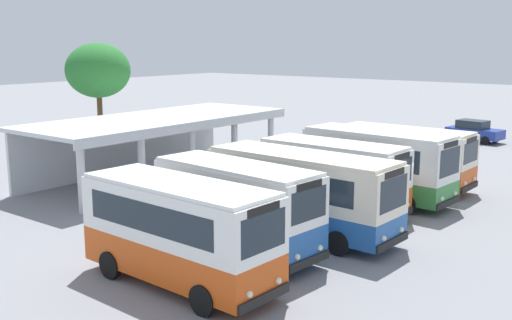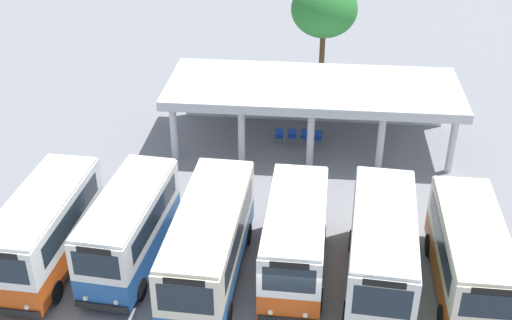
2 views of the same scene
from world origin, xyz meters
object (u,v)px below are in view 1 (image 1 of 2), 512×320
(city_bus_fifth_blue, at_px, (378,163))
(city_bus_second_in_row, at_px, (237,205))
(waiting_chair_end_by_column, at_px, (141,175))
(waiting_chair_middle_seat, at_px, (160,170))
(parked_car_flank, at_px, (474,131))
(city_bus_fourth_amber, at_px, (332,175))
(waiting_chair_second_from_end, at_px, (150,172))
(waiting_chair_fourth_seat, at_px, (170,168))
(city_bus_nearest_orange, at_px, (179,229))
(city_bus_far_end_green, at_px, (404,155))
(city_bus_middle_cream, at_px, (302,190))

(city_bus_fifth_blue, bearing_deg, city_bus_second_in_row, 176.95)
(waiting_chair_end_by_column, distance_m, waiting_chair_middle_seat, 1.37)
(parked_car_flank, bearing_deg, city_bus_fourth_amber, -176.02)
(city_bus_second_in_row, height_order, waiting_chair_end_by_column, city_bus_second_in_row)
(waiting_chair_second_from_end, distance_m, waiting_chair_fourth_seat, 1.38)
(city_bus_nearest_orange, height_order, parked_car_flank, city_bus_nearest_orange)
(city_bus_fifth_blue, xyz_separation_m, waiting_chair_second_from_end, (-3.88, 11.38, -1.31))
(waiting_chair_second_from_end, bearing_deg, waiting_chair_fourth_seat, -3.16)
(parked_car_flank, distance_m, waiting_chair_middle_seat, 25.25)
(waiting_chair_end_by_column, xyz_separation_m, waiting_chair_second_from_end, (0.69, 0.04, 0.00))
(city_bus_second_in_row, height_order, waiting_chair_second_from_end, city_bus_second_in_row)
(city_bus_far_end_green, distance_m, waiting_chair_fourth_seat, 12.62)
(city_bus_fifth_blue, bearing_deg, city_bus_fourth_amber, 171.07)
(city_bus_fourth_amber, bearing_deg, waiting_chair_middle_seat, 89.69)
(city_bus_nearest_orange, relative_size, waiting_chair_fourth_seat, 8.01)
(waiting_chair_end_by_column, relative_size, waiting_chair_middle_seat, 1.00)
(city_bus_nearest_orange, height_order, city_bus_second_in_row, city_bus_nearest_orange)
(city_bus_second_in_row, height_order, waiting_chair_middle_seat, city_bus_second_in_row)
(city_bus_fifth_blue, bearing_deg, waiting_chair_middle_seat, 105.72)
(waiting_chair_fourth_seat, bearing_deg, city_bus_middle_cream, -109.40)
(city_bus_second_in_row, xyz_separation_m, city_bus_far_end_green, (13.02, -0.38, -0.08))
(city_bus_second_in_row, bearing_deg, waiting_chair_second_from_end, 61.56)
(city_bus_fifth_blue, relative_size, waiting_chair_middle_seat, 8.54)
(city_bus_second_in_row, xyz_separation_m, city_bus_fourth_amber, (6.51, -0.01, -0.04))
(waiting_chair_fourth_seat, bearing_deg, parked_car_flank, -21.86)
(city_bus_nearest_orange, distance_m, waiting_chair_second_from_end, 14.57)
(city_bus_nearest_orange, height_order, city_bus_fourth_amber, city_bus_nearest_orange)
(city_bus_middle_cream, height_order, parked_car_flank, city_bus_middle_cream)
(waiting_chair_fourth_seat, bearing_deg, city_bus_fifth_blue, -77.48)
(city_bus_middle_cream, relative_size, waiting_chair_fourth_seat, 9.29)
(city_bus_fourth_amber, xyz_separation_m, city_bus_fifth_blue, (3.25, -0.51, 0.08))
(city_bus_fifth_blue, bearing_deg, city_bus_nearest_orange, 179.58)
(city_bus_nearest_orange, distance_m, city_bus_far_end_green, 16.27)
(waiting_chair_end_by_column, xyz_separation_m, waiting_chair_fourth_seat, (2.06, -0.03, 0.00))
(city_bus_far_end_green, xyz_separation_m, parked_car_flank, (17.06, 2.01, -0.88))
(parked_car_flank, relative_size, waiting_chair_second_from_end, 4.89)
(city_bus_middle_cream, relative_size, waiting_chair_second_from_end, 9.29)
(parked_car_flank, relative_size, waiting_chair_fourth_seat, 4.89)
(parked_car_flank, relative_size, waiting_chair_end_by_column, 4.89)
(city_bus_far_end_green, height_order, parked_car_flank, city_bus_far_end_green)
(city_bus_fourth_amber, xyz_separation_m, waiting_chair_middle_seat, (0.06, 10.85, -1.23))
(city_bus_fourth_amber, distance_m, city_bus_far_end_green, 6.52)
(city_bus_nearest_orange, relative_size, parked_car_flank, 1.64)
(city_bus_nearest_orange, xyz_separation_m, city_bus_second_in_row, (3.25, 0.42, -0.01))
(waiting_chair_end_by_column, distance_m, waiting_chair_second_from_end, 0.69)
(city_bus_fifth_blue, distance_m, waiting_chair_middle_seat, 11.87)
(city_bus_far_end_green, bearing_deg, city_bus_fourth_amber, 176.74)
(city_bus_fourth_amber, relative_size, parked_car_flank, 1.57)
(waiting_chair_fourth_seat, bearing_deg, waiting_chair_second_from_end, 176.84)
(city_bus_fourth_amber, height_order, city_bus_fifth_blue, city_bus_fifth_blue)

